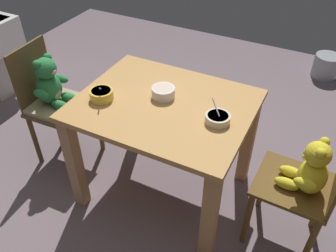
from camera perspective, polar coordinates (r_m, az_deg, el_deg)
ground_plane at (r=2.59m, az=-0.51°, el=-10.37°), size 5.20×5.20×0.04m
dining_table at (r=2.16m, az=-0.60°, el=0.34°), size 1.03×0.82×0.76m
teddy_chair_near_left at (r=2.60m, az=-18.13°, el=4.81°), size 0.44×0.40×0.91m
teddy_chair_near_right at (r=2.04m, az=21.98°, el=-7.80°), size 0.43×0.40×0.95m
porridge_bowl_yellow_near_left at (r=2.11m, az=-10.78°, el=5.09°), size 0.14×0.14×0.13m
porridge_bowl_white_center at (r=2.10m, az=-0.78°, el=5.54°), size 0.14×0.14×0.06m
porridge_bowl_cream_near_right at (r=1.92m, az=8.09°, el=1.24°), size 0.14×0.14×0.11m
metal_pail at (r=4.07m, az=24.31°, el=8.90°), size 0.26×0.26×0.24m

